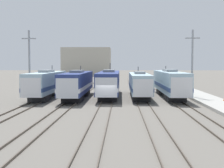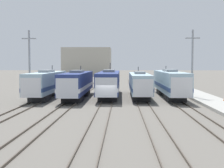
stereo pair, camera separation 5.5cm
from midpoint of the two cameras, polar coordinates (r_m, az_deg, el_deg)
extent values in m
plane|color=#666059|center=(39.01, -1.06, -3.90)|extent=(400.00, 400.00, 0.00)
cube|color=#4C4238|center=(40.76, -15.38, -3.59)|extent=(0.07, 120.00, 0.15)
cube|color=#4C4238|center=(40.36, -13.43, -3.63)|extent=(0.07, 120.00, 0.15)
cube|color=#4C4238|center=(39.63, -8.89, -3.71)|extent=(0.07, 120.00, 0.15)
cube|color=#4C4238|center=(39.39, -6.84, -3.74)|extent=(0.07, 120.00, 0.15)
cube|color=#4C4238|center=(39.04, -2.12, -3.78)|extent=(0.07, 120.00, 0.15)
cube|color=#4C4238|center=(38.97, -0.01, -3.79)|extent=(0.07, 120.00, 0.15)
cube|color=#4C4238|center=(39.00, 4.77, -3.80)|extent=(0.07, 120.00, 0.15)
cube|color=#4C4238|center=(39.10, 6.88, -3.79)|extent=(0.07, 120.00, 0.15)
cube|color=#4C4238|center=(39.52, 11.57, -3.76)|extent=(0.07, 120.00, 0.15)
cube|color=#4C4238|center=(39.79, 13.62, -3.74)|extent=(0.07, 120.00, 0.15)
cube|color=#232326|center=(44.20, -13.03, -2.47)|extent=(2.39, 3.70, 0.95)
cube|color=#232326|center=(52.32, -10.68, -1.48)|extent=(2.39, 3.70, 0.95)
cube|color=#9EBCCC|center=(48.09, -11.78, 0.37)|extent=(2.82, 16.80, 2.93)
cube|color=navy|center=(48.13, -11.77, -0.33)|extent=(2.86, 16.84, 0.53)
cube|color=silver|center=(41.00, -14.19, -0.55)|extent=(2.59, 2.27, 2.49)
cube|color=black|center=(39.95, -14.62, 0.12)|extent=(2.20, 0.08, 0.70)
cube|color=gray|center=(48.03, -11.81, 2.33)|extent=(1.55, 4.20, 0.35)
cylinder|color=#38383D|center=(51.62, -10.85, 2.81)|extent=(0.12, 0.12, 1.02)
cube|color=black|center=(42.66, -7.14, -2.62)|extent=(2.53, 3.88, 0.95)
cube|color=black|center=(51.35, -5.61, -1.53)|extent=(2.53, 3.88, 0.95)
cube|color=navy|center=(46.84, -6.32, 0.32)|extent=(2.97, 17.65, 2.91)
cube|color=silver|center=(46.88, -6.31, -0.39)|extent=(3.01, 17.69, 0.52)
cube|color=silver|center=(39.20, -7.92, -0.68)|extent=(2.73, 2.32, 2.47)
cube|color=black|center=(38.10, -8.20, 0.01)|extent=(2.32, 0.08, 0.69)
cube|color=slate|center=(46.77, -6.33, 2.32)|extent=(1.63, 4.41, 0.35)
cylinder|color=#38383D|center=(50.61, -5.72, 2.78)|extent=(0.12, 0.12, 0.96)
cube|color=black|center=(43.97, -0.73, -2.40)|extent=(2.60, 4.28, 0.95)
cube|color=black|center=(53.64, -0.28, -1.28)|extent=(2.60, 4.28, 0.95)
cube|color=navy|center=(48.66, -0.48, 0.50)|extent=(3.05, 19.45, 2.95)
cube|color=silver|center=(48.69, -0.48, -0.20)|extent=(3.09, 19.49, 0.53)
cube|color=silver|center=(39.99, -0.98, -0.53)|extent=(2.81, 2.23, 2.51)
cube|color=black|center=(38.92, -1.05, 0.16)|extent=(2.39, 0.08, 0.70)
cube|color=slate|center=(48.59, -0.48, 2.44)|extent=(1.68, 4.86, 0.35)
cylinder|color=#38383D|center=(52.86, -0.30, 3.12)|extent=(0.12, 0.12, 1.40)
cube|color=#232326|center=(43.92, 5.37, -2.43)|extent=(2.38, 3.67, 0.95)
cube|color=#232326|center=(52.19, 4.81, -1.44)|extent=(2.38, 3.67, 0.95)
cube|color=#9EBCCC|center=(47.91, 5.08, 0.28)|extent=(2.80, 16.66, 2.69)
cube|color=navy|center=(47.94, 5.07, -0.36)|extent=(2.84, 16.70, 0.48)
cube|color=silver|center=(40.55, 5.67, -0.64)|extent=(2.58, 2.06, 2.29)
cube|color=black|center=(39.57, 5.77, -0.02)|extent=(2.19, 0.08, 0.64)
cube|color=gray|center=(47.84, 5.09, 2.10)|extent=(1.54, 4.17, 0.35)
cylinder|color=#38383D|center=(51.49, 4.86, 2.60)|extent=(0.12, 0.12, 1.04)
cube|color=#232326|center=(44.26, 11.45, -2.44)|extent=(2.48, 4.26, 0.95)
cube|color=#232326|center=(53.79, 9.72, -1.33)|extent=(2.48, 4.26, 0.95)
cube|color=#9EBCCC|center=(48.87, 10.53, 0.49)|extent=(2.92, 19.38, 3.01)
cube|color=navy|center=(48.91, 10.52, -0.22)|extent=(2.96, 19.42, 0.54)
cube|color=silver|center=(40.19, 12.44, -0.56)|extent=(2.69, 1.90, 2.56)
cube|color=black|center=(39.30, 12.68, 0.16)|extent=(2.29, 0.08, 0.72)
cube|color=gray|center=(48.80, 10.55, 2.46)|extent=(1.61, 4.85, 0.35)
cylinder|color=#38383D|center=(53.02, 9.86, 2.83)|extent=(0.12, 0.12, 0.84)
cylinder|color=gray|center=(47.63, -14.82, 3.45)|extent=(0.28, 0.28, 10.07)
cube|color=gray|center=(47.77, -14.90, 8.04)|extent=(2.11, 0.16, 0.16)
cylinder|color=gray|center=(46.78, 14.50, 3.45)|extent=(0.28, 0.28, 10.07)
cube|color=gray|center=(46.93, 14.57, 8.12)|extent=(2.11, 0.16, 0.16)
cube|color=#A8A59E|center=(40.73, 18.91, -3.51)|extent=(4.00, 120.00, 0.37)
cube|color=#B2AD9E|center=(136.64, -4.51, 4.08)|extent=(20.39, 14.79, 11.92)
camera|label=1|loc=(0.03, -89.96, 0.00)|focal=50.00mm
camera|label=2|loc=(0.03, 90.04, 0.00)|focal=50.00mm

